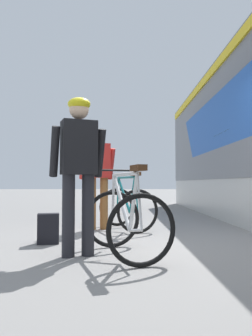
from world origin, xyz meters
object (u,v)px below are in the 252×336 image
at_px(bicycle_far_teal, 127,206).
at_px(backpack_on_platform, 48,229).
at_px(cyclist_near_in_dark, 79,161).
at_px(bicycle_near_white, 125,220).
at_px(cyclist_far_in_red, 98,169).

distance_m(bicycle_far_teal, backpack_on_platform, 1.71).
distance_m(cyclist_near_in_dark, bicycle_near_white, 0.84).
relative_size(cyclist_near_in_dark, cyclist_far_in_red, 1.00).
xyz_separation_m(cyclist_far_in_red, bicycle_near_white, (0.46, -2.09, -0.65)).
relative_size(bicycle_far_teal, backpack_on_platform, 3.11).
bearing_deg(backpack_on_platform, cyclist_far_in_red, 55.73).
xyz_separation_m(cyclist_near_in_dark, backpack_on_platform, (-0.50, 0.75, -0.85)).
relative_size(bicycle_near_white, bicycle_far_teal, 0.99).
bearing_deg(backpack_on_platform, bicycle_near_white, -48.01).
xyz_separation_m(cyclist_far_in_red, backpack_on_platform, (-0.56, -1.33, -0.85)).
height_order(cyclist_near_in_dark, cyclist_far_in_red, same).
height_order(cyclist_far_in_red, bicycle_near_white, cyclist_far_in_red).
distance_m(cyclist_near_in_dark, backpack_on_platform, 1.24).
distance_m(cyclist_far_in_red, bicycle_far_teal, 0.83).
bearing_deg(cyclist_near_in_dark, bicycle_far_teal, 74.68).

